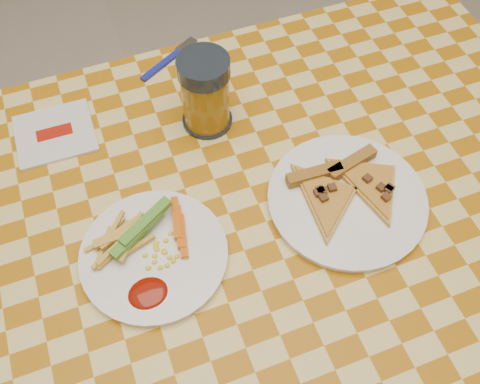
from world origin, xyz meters
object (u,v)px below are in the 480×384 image
table (236,253)px  drink_glass (205,93)px  plate_left (154,256)px  plate_right (347,200)px

table → drink_glass: size_ratio=8.86×
plate_left → plate_right: same height
table → plate_left: size_ratio=5.83×
plate_left → table: bearing=-0.7°
plate_left → plate_right: 0.32m
drink_glass → plate_right: bearing=-57.3°
plate_right → plate_left: bearing=177.5°
table → plate_left: bearing=179.3°
plate_right → drink_glass: (-0.16, 0.24, 0.06)m
plate_right → drink_glass: size_ratio=1.74×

